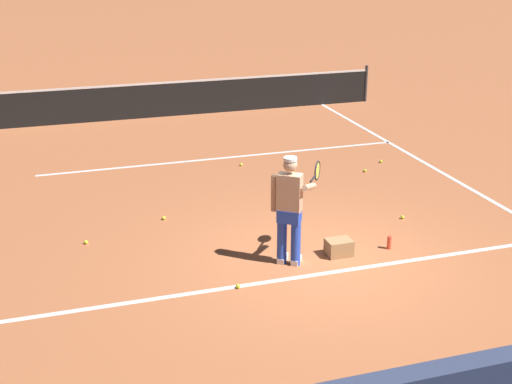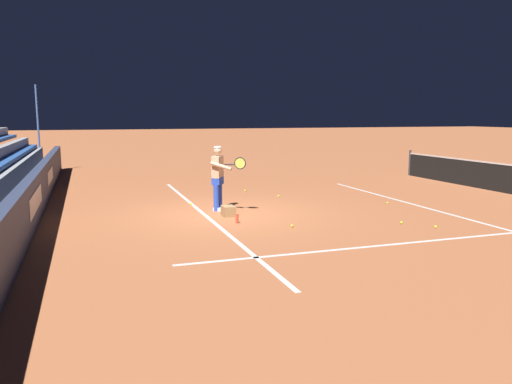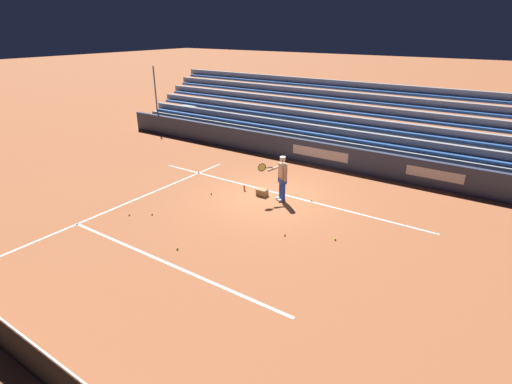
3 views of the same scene
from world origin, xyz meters
TOP-DOWN VIEW (x-y plane):
  - ground_plane at (0.00, 0.00)m, footprint 160.00×160.00m
  - court_baseline_white at (0.00, -0.50)m, footprint 12.00×0.10m
  - court_sideline_white at (4.11, 4.00)m, footprint 0.10×12.00m
  - court_service_line_white at (0.00, 5.50)m, footprint 8.22×0.10m
  - back_wall_sponsor_board at (-0.01, -4.56)m, footprint 25.46×0.25m
  - tennis_player at (-0.48, 0.00)m, footprint 0.97×0.82m
  - ball_box_cardboard at (0.36, 0.03)m, footprint 0.40×0.30m
  - tennis_ball_on_baseline at (-1.47, -0.55)m, footprint 0.07×0.07m
  - tennis_ball_far_right at (2.06, 1.06)m, footprint 0.07×0.07m
  - tennis_ball_midcourt at (-3.41, 1.68)m, footprint 0.07×0.07m
  - tennis_ball_stray_back at (0.18, 4.82)m, footprint 0.07×0.07m
  - tennis_ball_toward_net at (-2.00, 2.32)m, footprint 0.07×0.07m
  - tennis_ball_by_box at (3.19, 4.10)m, footprint 0.07×0.07m
  - tennis_ball_far_left at (2.57, 3.62)m, footprint 0.07×0.07m
  - water_bottle at (1.23, -0.00)m, footprint 0.07×0.07m

SIDE VIEW (x-z plane):
  - ground_plane at x=0.00m, z-range 0.00..0.00m
  - court_baseline_white at x=0.00m, z-range 0.00..0.01m
  - court_sideline_white at x=4.11m, z-range 0.00..0.01m
  - court_service_line_white at x=0.00m, z-range 0.00..0.01m
  - tennis_ball_on_baseline at x=-1.47m, z-range 0.00..0.07m
  - tennis_ball_far_right at x=2.06m, z-range 0.00..0.07m
  - tennis_ball_midcourt at x=-3.41m, z-range 0.00..0.07m
  - tennis_ball_stray_back at x=0.18m, z-range 0.00..0.07m
  - tennis_ball_toward_net at x=-2.00m, z-range 0.00..0.07m
  - tennis_ball_by_box at x=3.19m, z-range 0.00..0.07m
  - tennis_ball_far_left at x=2.57m, z-range 0.00..0.07m
  - water_bottle at x=1.23m, z-range 0.00..0.22m
  - ball_box_cardboard at x=0.36m, z-range 0.00..0.26m
  - back_wall_sponsor_board at x=-0.01m, z-range 0.00..1.10m
  - tennis_player at x=-0.48m, z-range 0.04..1.75m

